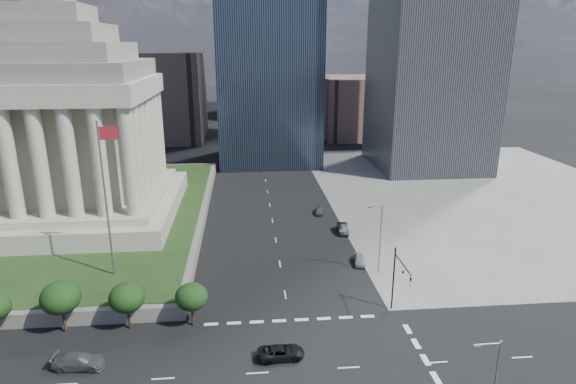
{
  "coord_description": "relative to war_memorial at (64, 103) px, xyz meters",
  "views": [
    {
      "loc": [
        -4.62,
        -34.52,
        30.53
      ],
      "look_at": [
        -0.27,
        13.07,
        15.83
      ],
      "focal_mm": 30.0,
      "sensor_mm": 36.0,
      "label": 1
    }
  ],
  "objects": [
    {
      "name": "street_lamp_north",
      "position": [
        47.33,
        -23.0,
        -15.74
      ],
      "size": [
        2.13,
        0.22,
        10.0
      ],
      "color": "slate",
      "rests_on": "ground"
    },
    {
      "name": "parked_sedan_mid",
      "position": [
        45.5,
        -7.81,
        -20.66
      ],
      "size": [
        1.9,
        4.62,
        1.49
      ],
      "primitive_type": "imported",
      "rotation": [
        0.0,
        0.0,
        -0.07
      ],
      "color": "black",
      "rests_on": "ground"
    },
    {
      "name": "pickup_truck",
      "position": [
        32.49,
        -40.84,
        -20.74
      ],
      "size": [
        4.9,
        2.51,
        1.32
      ],
      "primitive_type": "imported",
      "rotation": [
        0.0,
        0.0,
        1.64
      ],
      "color": "black",
      "rests_on": "ground"
    },
    {
      "name": "building_filler_nw",
      "position": [
        4.0,
        82.0,
        -7.4
      ],
      "size": [
        24.0,
        30.0,
        28.0
      ],
      "primitive_type": "cube",
      "color": "#503F37",
      "rests_on": "ground"
    },
    {
      "name": "building_filler_ne",
      "position": [
        66.0,
        82.0,
        -11.4
      ],
      "size": [
        20.0,
        30.0,
        20.0
      ],
      "primitive_type": "cube",
      "color": "#503F37",
      "rests_on": "ground"
    },
    {
      "name": "flagpole",
      "position": [
        12.17,
        -24.0,
        -8.29
      ],
      "size": [
        2.52,
        0.24,
        20.0
      ],
      "color": "slate",
      "rests_on": "plaza_lawn"
    },
    {
      "name": "war_memorial",
      "position": [
        0.0,
        0.0,
        0.0
      ],
      "size": [
        34.0,
        34.0,
        39.0
      ],
      "primitive_type": null,
      "color": "#A29B88",
      "rests_on": "plaza_lawn"
    },
    {
      "name": "traffic_signal_ne",
      "position": [
        46.5,
        -34.3,
        -16.15
      ],
      "size": [
        0.3,
        5.74,
        8.0
      ],
      "color": "black",
      "rests_on": "ground"
    },
    {
      "name": "parked_sedan_far",
      "position": [
        43.0,
        1.93,
        -20.77
      ],
      "size": [
        2.04,
        3.89,
        1.26
      ],
      "primitive_type": "imported",
      "rotation": [
        0.0,
        0.0,
        -0.15
      ],
      "color": "#505357",
      "rests_on": "ground"
    },
    {
      "name": "ground",
      "position": [
        34.0,
        52.0,
        -21.4
      ],
      "size": [
        500.0,
        500.0,
        0.0
      ],
      "primitive_type": "plane",
      "color": "black",
      "rests_on": "ground"
    },
    {
      "name": "parked_sedan_near",
      "position": [
        45.5,
        -19.99,
        -20.74
      ],
      "size": [
        2.08,
        4.06,
        1.32
      ],
      "primitive_type": "imported",
      "rotation": [
        0.0,
        0.0,
        -0.14
      ],
      "color": "#A1A3A9",
      "rests_on": "ground"
    },
    {
      "name": "suv_grey",
      "position": [
        12.55,
        -40.56,
        -20.66
      ],
      "size": [
        2.46,
        5.25,
        1.48
      ],
      "primitive_type": "imported",
      "rotation": [
        0.0,
        0.0,
        1.5
      ],
      "color": "#4C4F52",
      "rests_on": "ground"
    },
    {
      "name": "sidewalk_ne",
      "position": [
        80.0,
        12.0,
        -21.38
      ],
      "size": [
        68.0,
        90.0,
        0.03
      ],
      "primitive_type": "cube",
      "color": "slate",
      "rests_on": "ground"
    },
    {
      "name": "plaza_lawn",
      "position": [
        -11.0,
        2.0,
        -19.55
      ],
      "size": [
        64.0,
        68.0,
        0.1
      ],
      "primitive_type": "cube",
      "color": "#213716",
      "rests_on": "plaza_terrace"
    },
    {
      "name": "midrise_glass",
      "position": [
        36.0,
        47.0,
        8.6
      ],
      "size": [
        26.0,
        26.0,
        60.0
      ],
      "primitive_type": "cube",
      "color": "black",
      "rests_on": "ground"
    },
    {
      "name": "plaza_terrace",
      "position": [
        -11.0,
        2.0,
        -20.5
      ],
      "size": [
        66.0,
        70.0,
        1.8
      ],
      "primitive_type": "cube",
      "color": "#686359",
      "rests_on": "ground"
    }
  ]
}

